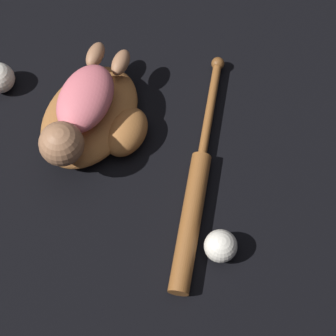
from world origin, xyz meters
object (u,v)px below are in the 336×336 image
Objects in this scene: baseball_bat at (195,197)px; baseball at (221,246)px; baseball_glove at (96,119)px; baby_figure at (80,110)px.

baseball is at bearing 45.34° from baseball_bat.
baseball_bat is 0.13m from baseball.
baby_figure is (0.03, -0.02, 0.08)m from baseball_glove.
baby_figure is 4.78× the size of baseball.
baseball_bat is at bearing 78.01° from baby_figure.
baseball_glove reaches higher than baseball_bat.
baseball_glove is 0.42m from baseball.
baseball_glove is at bearing -116.20° from baseball.
baseball_bat is (0.09, 0.28, -0.02)m from baseball_glove.
baby_figure is at bearing -26.07° from baseball_glove.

